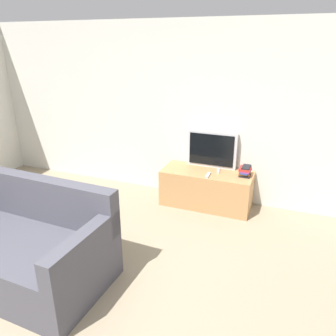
% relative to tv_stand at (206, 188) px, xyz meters
% --- Properties ---
extents(ground_plane, '(14.00, 14.00, 0.00)m').
position_rel_tv_stand_xyz_m(ground_plane, '(-0.82, -2.71, -0.27)').
color(ground_plane, gray).
extents(wall_back, '(9.00, 0.06, 2.60)m').
position_rel_tv_stand_xyz_m(wall_back, '(-0.82, 0.32, 1.03)').
color(wall_back, silver).
rests_on(wall_back, ground_plane).
extents(tv_stand, '(1.30, 0.54, 0.53)m').
position_rel_tv_stand_xyz_m(tv_stand, '(0.00, 0.00, 0.00)').
color(tv_stand, tan).
rests_on(tv_stand, ground_plane).
extents(television, '(0.74, 0.09, 0.55)m').
position_rel_tv_stand_xyz_m(television, '(-0.00, 0.23, 0.54)').
color(television, silver).
rests_on(television, tv_stand).
extents(couch, '(1.88, 1.05, 0.96)m').
position_rel_tv_stand_xyz_m(couch, '(-1.35, -2.22, 0.05)').
color(couch, '#474751').
rests_on(couch, ground_plane).
extents(book_stack, '(0.17, 0.22, 0.14)m').
position_rel_tv_stand_xyz_m(book_stack, '(0.53, 0.03, 0.34)').
color(book_stack, black).
rests_on(book_stack, tv_stand).
extents(remote_on_stand, '(0.08, 0.19, 0.02)m').
position_rel_tv_stand_xyz_m(remote_on_stand, '(0.15, 0.07, 0.28)').
color(remote_on_stand, '#B7B7B7').
rests_on(remote_on_stand, tv_stand).
extents(remote_secondary, '(0.05, 0.19, 0.02)m').
position_rel_tv_stand_xyz_m(remote_secondary, '(0.05, -0.15, 0.28)').
color(remote_secondary, '#B7B7B7').
rests_on(remote_secondary, tv_stand).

